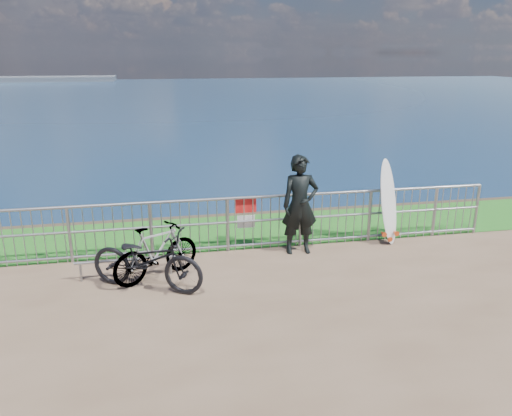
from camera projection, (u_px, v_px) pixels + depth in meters
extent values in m
plane|color=#1D6A1D|center=(243.00, 231.00, 11.20)|extent=(120.00, 120.00, 0.00)
cube|color=brown|center=(237.00, 305.00, 13.07)|extent=(120.00, 0.30, 5.00)
plane|color=navy|center=(167.00, 101.00, 94.49)|extent=(260.00, 260.00, 0.00)
cube|color=#565E68|center=(1.00, 79.00, 158.24)|extent=(70.00, 12.00, 1.50)
cylinder|color=gray|center=(252.00, 197.00, 9.84)|extent=(10.00, 0.06, 0.06)
cylinder|color=gray|center=(252.00, 221.00, 9.99)|extent=(10.00, 0.05, 0.05)
cylinder|color=gray|center=(252.00, 244.00, 10.14)|extent=(10.00, 0.05, 0.05)
cylinder|color=gray|center=(70.00, 235.00, 9.37)|extent=(0.06, 0.06, 1.10)
cylinder|color=gray|center=(151.00, 230.00, 9.64)|extent=(0.06, 0.06, 1.10)
cylinder|color=gray|center=(228.00, 225.00, 9.91)|extent=(0.06, 0.06, 1.10)
cylinder|color=gray|center=(300.00, 220.00, 10.19)|extent=(0.06, 0.06, 1.10)
cylinder|color=gray|center=(369.00, 216.00, 10.46)|extent=(0.06, 0.06, 1.10)
cylinder|color=gray|center=(435.00, 212.00, 10.74)|extent=(0.06, 0.06, 1.10)
cylinder|color=gray|center=(476.00, 209.00, 10.92)|extent=(0.06, 0.06, 1.10)
cube|color=red|center=(246.00, 205.00, 9.93)|extent=(0.42, 0.02, 0.30)
cube|color=white|center=(246.00, 205.00, 9.93)|extent=(0.38, 0.01, 0.08)
cube|color=white|center=(246.00, 222.00, 10.03)|extent=(0.36, 0.02, 0.26)
imported|color=black|center=(300.00, 205.00, 9.73)|extent=(0.73, 0.50, 1.97)
ellipsoid|color=silver|center=(389.00, 202.00, 10.28)|extent=(0.60, 0.58, 1.79)
cone|color=#BF3D14|center=(383.00, 233.00, 10.33)|extent=(0.11, 0.19, 0.11)
cone|color=#BF3D14|center=(395.00, 232.00, 10.38)|extent=(0.11, 0.19, 0.11)
cone|color=#BF3D14|center=(388.00, 238.00, 10.39)|extent=(0.11, 0.19, 0.11)
imported|color=black|center=(147.00, 260.00, 8.31)|extent=(2.11, 1.54, 1.06)
imported|color=black|center=(156.00, 252.00, 8.70)|extent=(1.68, 1.25, 1.00)
cylinder|color=gray|center=(126.00, 260.00, 8.78)|extent=(1.75, 0.05, 0.05)
cylinder|color=gray|center=(81.00, 272.00, 8.69)|extent=(0.04, 0.04, 0.34)
cylinder|color=gray|center=(171.00, 265.00, 8.97)|extent=(0.04, 0.04, 0.34)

